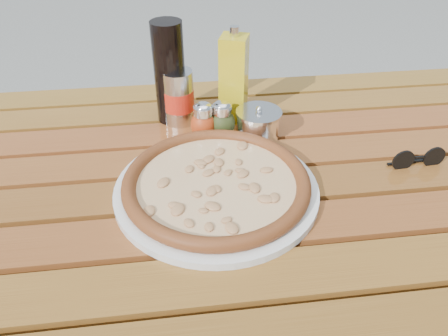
{
  "coord_description": "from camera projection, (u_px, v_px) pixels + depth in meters",
  "views": [
    {
      "loc": [
        -0.08,
        -0.61,
        1.24
      ],
      "look_at": [
        0.0,
        0.02,
        0.78
      ],
      "focal_mm": 35.0,
      "sensor_mm": 36.0,
      "label": 1
    }
  ],
  "objects": [
    {
      "name": "sunglasses",
      "position": [
        418.0,
        159.0,
        0.83
      ],
      "size": [
        0.11,
        0.03,
        0.04
      ],
      "rotation": [
        0.0,
        0.0,
        0.06
      ],
      "color": "black",
      "rests_on": "table"
    },
    {
      "name": "table",
      "position": [
        225.0,
        219.0,
        0.83
      ],
      "size": [
        1.4,
        0.9,
        0.75
      ],
      "color": "#3A220D",
      "rests_on": "ground"
    },
    {
      "name": "pizza",
      "position": [
        216.0,
        182.0,
        0.76
      ],
      "size": [
        0.36,
        0.36,
        0.03
      ],
      "rotation": [
        0.0,
        0.0,
        -0.09
      ],
      "color": "#FEE6B6",
      "rests_on": "plate"
    },
    {
      "name": "oregano_shaker",
      "position": [
        222.0,
        120.0,
        0.91
      ],
      "size": [
        0.07,
        0.07,
        0.08
      ],
      "rotation": [
        0.0,
        0.0,
        0.38
      ],
      "color": "#38431B",
      "rests_on": "table"
    },
    {
      "name": "pepper_shaker",
      "position": [
        203.0,
        121.0,
        0.9
      ],
      "size": [
        0.06,
        0.06,
        0.08
      ],
      "rotation": [
        0.0,
        0.0,
        0.02
      ],
      "color": "#BE3F15",
      "rests_on": "table"
    },
    {
      "name": "parmesan_tin",
      "position": [
        258.0,
        123.0,
        0.91
      ],
      "size": [
        0.11,
        0.11,
        0.07
      ],
      "rotation": [
        0.0,
        0.0,
        0.16
      ],
      "color": "white",
      "rests_on": "table"
    },
    {
      "name": "plate",
      "position": [
        216.0,
        189.0,
        0.77
      ],
      "size": [
        0.41,
        0.41,
        0.01
      ],
      "primitive_type": "cylinder",
      "rotation": [
        0.0,
        0.0,
        0.16
      ],
      "color": "silver",
      "rests_on": "table"
    },
    {
      "name": "dark_bottle",
      "position": [
        170.0,
        73.0,
        0.93
      ],
      "size": [
        0.08,
        0.08,
        0.22
      ],
      "primitive_type": "cylinder",
      "rotation": [
        0.0,
        0.0,
        -0.32
      ],
      "color": "black",
      "rests_on": "table"
    },
    {
      "name": "soda_can",
      "position": [
        179.0,
        98.0,
        0.95
      ],
      "size": [
        0.08,
        0.08,
        0.12
      ],
      "rotation": [
        0.0,
        0.0,
        0.17
      ],
      "color": "silver",
      "rests_on": "table"
    },
    {
      "name": "olive_oil_cruet",
      "position": [
        234.0,
        79.0,
        0.93
      ],
      "size": [
        0.07,
        0.07,
        0.21
      ],
      "rotation": [
        0.0,
        0.0,
        -0.34
      ],
      "color": "gold",
      "rests_on": "table"
    }
  ]
}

